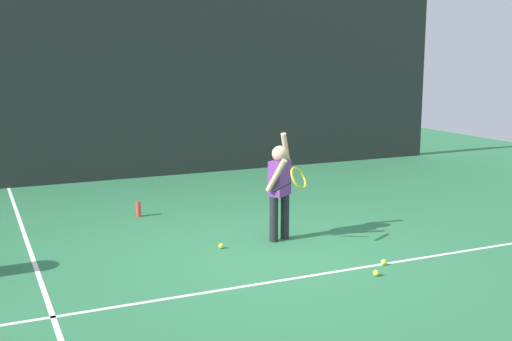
# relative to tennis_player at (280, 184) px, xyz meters

# --- Properties ---
(ground_plane) EXTENTS (20.00, 20.00, 0.00)m
(ground_plane) POSITION_rel_tennis_player_xyz_m (-0.34, -0.50, -0.73)
(ground_plane) COLOR #2D7247
(court_line_baseline) EXTENTS (9.00, 0.05, 0.00)m
(court_line_baseline) POSITION_rel_tennis_player_xyz_m (-0.34, -1.32, -0.72)
(court_line_baseline) COLOR white
(court_line_baseline) RESTS_ON ground
(court_line_sideline) EXTENTS (0.05, 9.00, 0.00)m
(court_line_sideline) POSITION_rel_tennis_player_xyz_m (-2.93, 0.50, -0.72)
(court_line_sideline) COLOR white
(court_line_sideline) RESTS_ON ground
(back_fence_windscreen) EXTENTS (12.69, 0.08, 3.91)m
(back_fence_windscreen) POSITION_rel_tennis_player_xyz_m (-0.34, 4.85, 1.23)
(back_fence_windscreen) COLOR #282D2B
(back_fence_windscreen) RESTS_ON ground
(fence_post_2) EXTENTS (0.09, 0.09, 4.06)m
(fence_post_2) POSITION_rel_tennis_player_xyz_m (-0.34, 4.91, 1.30)
(fence_post_2) COLOR slate
(fence_post_2) RESTS_ON ground
(fence_post_3) EXTENTS (0.09, 0.09, 4.06)m
(fence_post_3) POSITION_rel_tennis_player_xyz_m (2.76, 4.91, 1.30)
(fence_post_3) COLOR slate
(fence_post_3) RESTS_ON ground
(fence_post_4) EXTENTS (0.09, 0.09, 4.06)m
(fence_post_4) POSITION_rel_tennis_player_xyz_m (5.85, 4.91, 1.30)
(fence_post_4) COLOR slate
(fence_post_4) RESTS_ON ground
(tennis_player) EXTENTS (0.49, 0.84, 1.35)m
(tennis_player) POSITION_rel_tennis_player_xyz_m (0.00, 0.00, 0.00)
(tennis_player) COLOR #232326
(tennis_player) RESTS_ON ground
(water_bottle) EXTENTS (0.07, 0.07, 0.22)m
(water_bottle) POSITION_rel_tennis_player_xyz_m (-1.33, 1.92, -0.62)
(water_bottle) COLOR #D83F33
(water_bottle) RESTS_ON ground
(tennis_ball_1) EXTENTS (0.07, 0.07, 0.07)m
(tennis_ball_1) POSITION_rel_tennis_player_xyz_m (0.63, -1.34, -0.69)
(tennis_ball_1) COLOR #CCE033
(tennis_ball_1) RESTS_ON ground
(tennis_ball_3) EXTENTS (0.07, 0.07, 0.07)m
(tennis_ball_3) POSITION_rel_tennis_player_xyz_m (-0.81, -0.02, -0.69)
(tennis_ball_3) COLOR #CCE033
(tennis_ball_3) RESTS_ON ground
(tennis_ball_4) EXTENTS (0.07, 0.07, 0.07)m
(tennis_ball_4) POSITION_rel_tennis_player_xyz_m (0.34, -1.61, -0.69)
(tennis_ball_4) COLOR #CCE033
(tennis_ball_4) RESTS_ON ground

